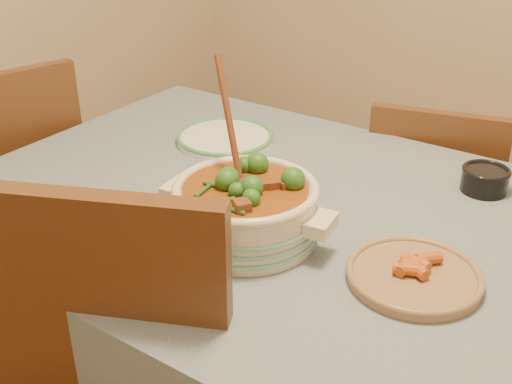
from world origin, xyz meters
TOP-DOWN VIEW (x-y plane):
  - dining_table at (0.00, 0.00)m, footprint 1.68×1.08m
  - stew_casserole at (-0.06, -0.15)m, footprint 0.39×0.33m
  - white_plate at (-0.40, 0.23)m, footprint 0.35×0.35m
  - condiment_bowl at (0.29, 0.34)m, footprint 0.14×0.14m
  - fried_plate at (0.30, -0.11)m, footprint 0.33×0.33m
  - chair_far at (0.07, 0.68)m, footprint 0.47×0.47m
  - chair_left at (-1.05, -0.06)m, footprint 0.54×0.54m

SIDE VIEW (x-z plane):
  - chair_far at x=0.07m, z-range 0.06..0.89m
  - chair_left at x=-1.05m, z-range 0.06..1.00m
  - dining_table at x=0.00m, z-range 0.29..1.04m
  - white_plate at x=-0.40m, z-range 0.76..0.78m
  - fried_plate at x=0.30m, z-range 0.75..0.79m
  - condiment_bowl at x=0.29m, z-range 0.76..0.82m
  - stew_casserole at x=-0.06m, z-range 0.65..1.01m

